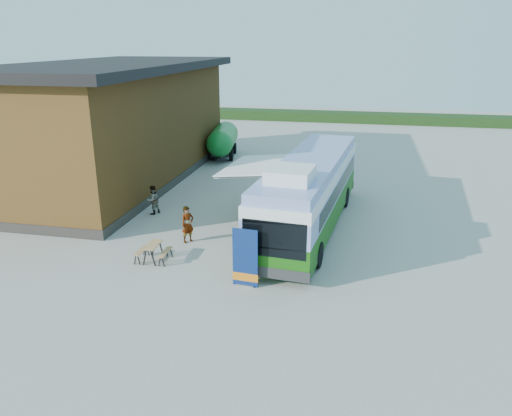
% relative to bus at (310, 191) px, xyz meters
% --- Properties ---
extents(ground, '(100.00, 100.00, 0.00)m').
position_rel_bus_xyz_m(ground, '(-2.62, -3.60, -1.92)').
color(ground, '#BCB7AD').
rests_on(ground, ground).
extents(barn, '(9.60, 21.20, 7.50)m').
position_rel_bus_xyz_m(barn, '(-13.12, 6.40, 1.67)').
color(barn, brown).
rests_on(barn, ground).
extents(hedge, '(40.00, 3.00, 1.00)m').
position_rel_bus_xyz_m(hedge, '(5.38, 34.40, -1.42)').
color(hedge, '#264419').
rests_on(hedge, ground).
extents(bus, '(4.00, 13.30, 4.03)m').
position_rel_bus_xyz_m(bus, '(0.00, 0.00, 0.00)').
color(bus, '#217513').
rests_on(bus, ground).
extents(awning, '(3.28, 4.83, 0.54)m').
position_rel_bus_xyz_m(awning, '(-2.53, 0.30, 1.00)').
color(awning, white).
rests_on(awning, ground).
extents(banner, '(1.00, 0.24, 2.30)m').
position_rel_bus_xyz_m(banner, '(-1.66, -6.59, -0.98)').
color(banner, navy).
rests_on(banner, ground).
extents(picnic_table, '(1.33, 1.19, 0.74)m').
position_rel_bus_xyz_m(picnic_table, '(-5.94, -5.18, -1.37)').
color(picnic_table, tan).
rests_on(picnic_table, ground).
extents(person_a, '(0.71, 0.74, 1.71)m').
position_rel_bus_xyz_m(person_a, '(-5.20, -2.92, -1.07)').
color(person_a, '#999999').
rests_on(person_a, ground).
extents(person_b, '(0.89, 0.95, 1.55)m').
position_rel_bus_xyz_m(person_b, '(-8.32, 0.40, -1.15)').
color(person_b, '#999999').
rests_on(person_b, ground).
extents(slurry_tanker, '(2.63, 6.59, 2.45)m').
position_rel_bus_xyz_m(slurry_tanker, '(-8.31, 14.28, -0.51)').
color(slurry_tanker, '#167C2C').
rests_on(slurry_tanker, ground).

